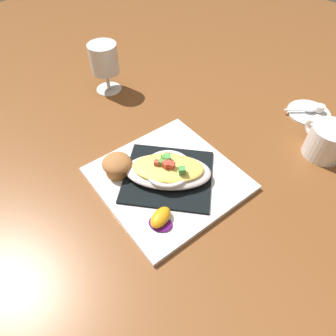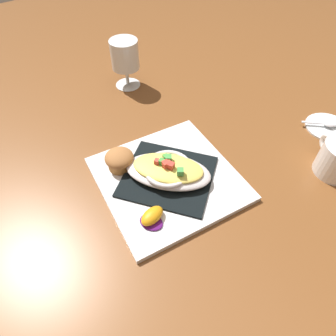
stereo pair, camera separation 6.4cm
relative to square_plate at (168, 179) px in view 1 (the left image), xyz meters
name	(u,v)px [view 1 (the left image)]	position (x,y,z in m)	size (l,w,h in m)	color
ground_plane	(168,180)	(0.00, 0.00, -0.01)	(2.60, 2.60, 0.00)	brown
square_plate	(168,179)	(0.00, 0.00, 0.00)	(0.29, 0.29, 0.01)	white
folded_napkin	(168,176)	(0.00, 0.00, 0.01)	(0.19, 0.17, 0.01)	black
gratin_dish	(168,170)	(0.00, 0.00, 0.03)	(0.21, 0.20, 0.05)	silver
muffin	(117,165)	(0.09, 0.07, 0.03)	(0.06, 0.06, 0.05)	#A96C32
orange_garnish	(161,219)	(-0.07, 0.09, 0.02)	(0.06, 0.06, 0.02)	#551365
coffee_mug	(326,143)	(-0.21, -0.32, 0.03)	(0.12, 0.09, 0.08)	white
stemmed_glass	(104,61)	(0.38, -0.14, 0.09)	(0.08, 0.08, 0.14)	white
creamer_saucer	(309,112)	(-0.12, -0.45, 0.00)	(0.12, 0.12, 0.01)	white
spoon	(308,109)	(-0.11, -0.44, 0.01)	(0.07, 0.07, 0.01)	silver
creamer_cup_0	(320,108)	(-0.13, -0.46, 0.01)	(0.02, 0.02, 0.02)	white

